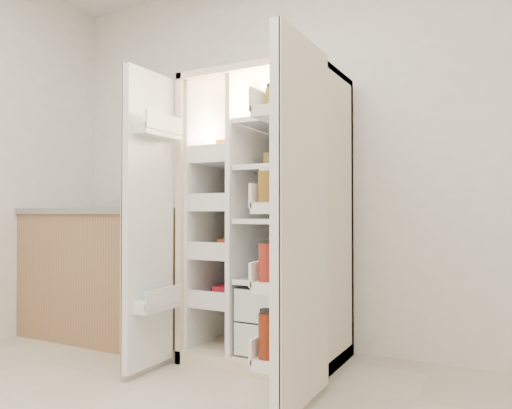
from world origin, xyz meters
The scene contains 5 objects.
wall_back centered at (0.00, 2.00, 1.35)m, with size 4.00×0.02×2.70m, color white.
refrigerator centered at (-0.05, 1.65, 0.74)m, with size 0.92×0.70×1.80m.
freezer_door centered at (-0.56, 1.05, 0.89)m, with size 0.15×0.40×1.72m.
fridge_door centered at (0.42, 0.96, 0.87)m, with size 0.17×0.58×1.72m.
kitchen_counter centered at (-1.35, 1.57, 0.48)m, with size 1.33×0.71×0.97m.
Camera 1 is at (1.32, -1.16, 0.93)m, focal length 34.00 mm.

